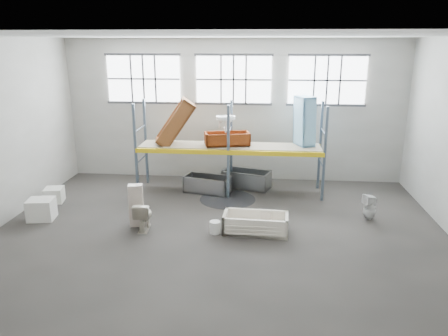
# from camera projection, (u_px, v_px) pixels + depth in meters

# --- Properties ---
(floor) EXTENTS (12.00, 10.00, 0.10)m
(floor) POSITION_uv_depth(u_px,v_px,m) (218.00, 237.00, 11.22)
(floor) COLOR #4A4440
(floor) RESTS_ON ground
(ceiling) EXTENTS (12.00, 10.00, 0.10)m
(ceiling) POSITION_uv_depth(u_px,v_px,m) (218.00, 33.00, 9.78)
(ceiling) COLOR silver
(ceiling) RESTS_ON ground
(wall_back) EXTENTS (12.00, 0.10, 5.00)m
(wall_back) POSITION_uv_depth(u_px,v_px,m) (234.00, 111.00, 15.32)
(wall_back) COLOR #9E9A91
(wall_back) RESTS_ON ground
(wall_front) EXTENTS (12.00, 0.10, 5.00)m
(wall_front) POSITION_uv_depth(u_px,v_px,m) (176.00, 228.00, 5.68)
(wall_front) COLOR #9D9B92
(wall_front) RESTS_ON ground
(window_left) EXTENTS (2.60, 0.04, 1.60)m
(window_left) POSITION_uv_depth(u_px,v_px,m) (144.00, 79.00, 15.20)
(window_left) COLOR white
(window_left) RESTS_ON wall_back
(window_mid) EXTENTS (2.60, 0.04, 1.60)m
(window_mid) POSITION_uv_depth(u_px,v_px,m) (234.00, 80.00, 14.90)
(window_mid) COLOR white
(window_mid) RESTS_ON wall_back
(window_right) EXTENTS (2.60, 0.04, 1.60)m
(window_right) POSITION_uv_depth(u_px,v_px,m) (327.00, 80.00, 14.61)
(window_right) COLOR white
(window_right) RESTS_ON wall_back
(rack_upright_la) EXTENTS (0.08, 0.08, 3.00)m
(rack_upright_la) POSITION_uv_depth(u_px,v_px,m) (136.00, 150.00, 13.83)
(rack_upright_la) COLOR slate
(rack_upright_la) RESTS_ON floor
(rack_upright_lb) EXTENTS (0.08, 0.08, 3.00)m
(rack_upright_lb) POSITION_uv_depth(u_px,v_px,m) (146.00, 142.00, 14.97)
(rack_upright_lb) COLOR slate
(rack_upright_lb) RESTS_ON floor
(rack_upright_ma) EXTENTS (0.08, 0.08, 3.00)m
(rack_upright_ma) POSITION_uv_depth(u_px,v_px,m) (228.00, 153.00, 13.55)
(rack_upright_ma) COLOR slate
(rack_upright_ma) RESTS_ON floor
(rack_upright_mb) EXTENTS (0.08, 0.08, 3.00)m
(rack_upright_mb) POSITION_uv_depth(u_px,v_px,m) (231.00, 144.00, 14.70)
(rack_upright_mb) COLOR slate
(rack_upright_mb) RESTS_ON floor
(rack_upright_ra) EXTENTS (0.08, 0.08, 3.00)m
(rack_upright_ra) POSITION_uv_depth(u_px,v_px,m) (325.00, 155.00, 13.27)
(rack_upright_ra) COLOR slate
(rack_upright_ra) RESTS_ON floor
(rack_upright_rb) EXTENTS (0.08, 0.08, 3.00)m
(rack_upright_rb) POSITION_uv_depth(u_px,v_px,m) (320.00, 146.00, 14.42)
(rack_upright_rb) COLOR slate
(rack_upright_rb) RESTS_ON floor
(rack_beam_front) EXTENTS (6.00, 0.10, 0.14)m
(rack_beam_front) POSITION_uv_depth(u_px,v_px,m) (228.00, 153.00, 13.55)
(rack_beam_front) COLOR yellow
(rack_beam_front) RESTS_ON floor
(rack_beam_back) EXTENTS (6.00, 0.10, 0.14)m
(rack_beam_back) POSITION_uv_depth(u_px,v_px,m) (231.00, 144.00, 14.70)
(rack_beam_back) COLOR yellow
(rack_beam_back) RESTS_ON floor
(shelf_deck) EXTENTS (5.90, 1.10, 0.03)m
(shelf_deck) POSITION_uv_depth(u_px,v_px,m) (230.00, 146.00, 14.10)
(shelf_deck) COLOR gray
(shelf_deck) RESTS_ON floor
(wet_patch) EXTENTS (1.80, 1.80, 0.00)m
(wet_patch) POSITION_uv_depth(u_px,v_px,m) (228.00, 199.00, 13.78)
(wet_patch) COLOR black
(wet_patch) RESTS_ON floor
(bathtub_beige) EXTENTS (1.74, 0.88, 0.50)m
(bathtub_beige) POSITION_uv_depth(u_px,v_px,m) (255.00, 223.00, 11.34)
(bathtub_beige) COLOR #F0E4CF
(bathtub_beige) RESTS_ON floor
(cistern_spare) EXTENTS (0.42, 0.28, 0.37)m
(cistern_spare) POSITION_uv_depth(u_px,v_px,m) (265.00, 217.00, 11.67)
(cistern_spare) COLOR beige
(cistern_spare) RESTS_ON bathtub_beige
(sink_in_tub) EXTENTS (0.41, 0.41, 0.14)m
(sink_in_tub) POSITION_uv_depth(u_px,v_px,m) (245.00, 222.00, 11.62)
(sink_in_tub) COLOR beige
(sink_in_tub) RESTS_ON bathtub_beige
(toilet_beige) EXTENTS (0.49, 0.80, 0.79)m
(toilet_beige) POSITION_uv_depth(u_px,v_px,m) (143.00, 216.00, 11.47)
(toilet_beige) COLOR beige
(toilet_beige) RESTS_ON floor
(cistern_tall) EXTENTS (0.42, 0.31, 1.18)m
(cistern_tall) POSITION_uv_depth(u_px,v_px,m) (136.00, 205.00, 11.66)
(cistern_tall) COLOR beige
(cistern_tall) RESTS_ON floor
(toilet_white) EXTENTS (0.44, 0.43, 0.75)m
(toilet_white) POSITION_uv_depth(u_px,v_px,m) (370.00, 207.00, 12.12)
(toilet_white) COLOR white
(toilet_white) RESTS_ON floor
(steel_tub_left) EXTENTS (1.63, 1.05, 0.55)m
(steel_tub_left) POSITION_uv_depth(u_px,v_px,m) (207.00, 184.00, 14.38)
(steel_tub_left) COLOR #95969C
(steel_tub_left) RESTS_ON floor
(steel_tub_right) EXTENTS (1.76, 1.19, 0.59)m
(steel_tub_right) POSITION_uv_depth(u_px,v_px,m) (246.00, 179.00, 14.86)
(steel_tub_right) COLOR #989B9E
(steel_tub_right) RESTS_ON floor
(rust_tub_flat) EXTENTS (1.56, 1.00, 0.41)m
(rust_tub_flat) POSITION_uv_depth(u_px,v_px,m) (227.00, 139.00, 14.03)
(rust_tub_flat) COLOR #973E0B
(rust_tub_flat) RESTS_ON shelf_deck
(rust_tub_tilted) EXTENTS (1.50, 1.07, 1.65)m
(rust_tub_tilted) POSITION_uv_depth(u_px,v_px,m) (175.00, 123.00, 14.11)
(rust_tub_tilted) COLOR #964B20
(rust_tub_tilted) RESTS_ON shelf_deck
(sink_on_shelf) EXTENTS (0.75, 0.67, 0.55)m
(sink_on_shelf) POSITION_uv_depth(u_px,v_px,m) (226.00, 132.00, 13.76)
(sink_on_shelf) COLOR white
(sink_on_shelf) RESTS_ON rust_tub_flat
(blue_tub_upright) EXTENTS (0.74, 0.88, 1.62)m
(blue_tub_upright) POSITION_uv_depth(u_px,v_px,m) (304.00, 121.00, 13.88)
(blue_tub_upright) COLOR #84C1E7
(blue_tub_upright) RESTS_ON shelf_deck
(bucket) EXTENTS (0.30, 0.30, 0.33)m
(bucket) POSITION_uv_depth(u_px,v_px,m) (215.00, 227.00, 11.31)
(bucket) COLOR white
(bucket) RESTS_ON floor
(carton_near) EXTENTS (0.79, 0.70, 0.60)m
(carton_near) POSITION_uv_depth(u_px,v_px,m) (41.00, 209.00, 12.16)
(carton_near) COLOR white
(carton_near) RESTS_ON floor
(carton_far) EXTENTS (0.65, 0.65, 0.46)m
(carton_far) POSITION_uv_depth(u_px,v_px,m) (54.00, 195.00, 13.50)
(carton_far) COLOR white
(carton_far) RESTS_ON floor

